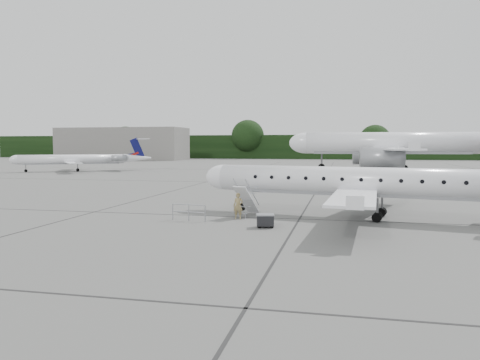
# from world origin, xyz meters

# --- Properties ---
(ground) EXTENTS (320.00, 320.00, 0.00)m
(ground) POSITION_xyz_m (0.00, 0.00, 0.00)
(ground) COLOR slate
(ground) RESTS_ON ground
(treeline) EXTENTS (260.00, 4.00, 8.00)m
(treeline) POSITION_xyz_m (0.00, 130.00, 4.00)
(treeline) COLOR black
(treeline) RESTS_ON ground
(terminal_building) EXTENTS (40.00, 14.00, 10.00)m
(terminal_building) POSITION_xyz_m (-70.00, 110.00, 5.00)
(terminal_building) COLOR slate
(terminal_building) RESTS_ON ground
(main_regional_jet) EXTENTS (28.29, 22.69, 6.48)m
(main_regional_jet) POSITION_xyz_m (-0.10, 3.76, 3.24)
(main_regional_jet) COLOR white
(main_regional_jet) RESTS_ON ground
(airstair) EXTENTS (1.30, 2.54, 2.03)m
(airstair) POSITION_xyz_m (-7.64, 3.02, 1.02)
(airstair) COLOR white
(airstair) RESTS_ON ground
(passenger) EXTENTS (0.62, 0.43, 1.66)m
(passenger) POSITION_xyz_m (-7.90, 1.69, 0.83)
(passenger) COLOR olive
(passenger) RESTS_ON ground
(safety_railing) EXTENTS (2.19, 0.35, 1.00)m
(safety_railing) POSITION_xyz_m (-10.70, 0.35, 0.50)
(safety_railing) COLOR #94969C
(safety_railing) RESTS_ON ground
(baggage_cart) EXTENTS (1.08, 0.94, 0.82)m
(baggage_cart) POSITION_xyz_m (-5.74, -0.93, 0.41)
(baggage_cart) COLOR black
(baggage_cart) RESTS_ON ground
(bg_narrowbody) EXTENTS (40.08, 29.92, 13.84)m
(bg_narrowbody) POSITION_xyz_m (6.69, 61.11, 6.92)
(bg_narrowbody) COLOR white
(bg_narrowbody) RESTS_ON ground
(bg_regional_left) EXTENTS (27.64, 25.61, 5.90)m
(bg_regional_left) POSITION_xyz_m (-47.96, 46.93, 2.95)
(bg_regional_left) COLOR white
(bg_regional_left) RESTS_ON ground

